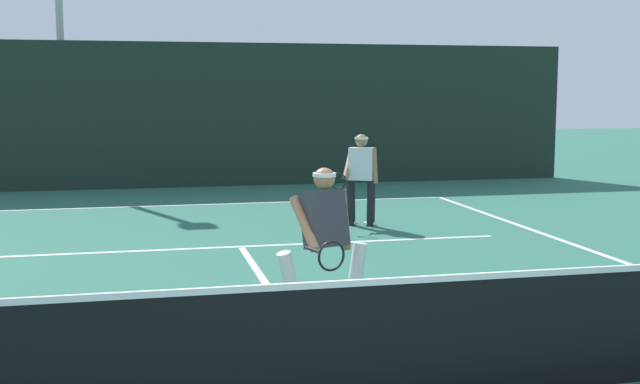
% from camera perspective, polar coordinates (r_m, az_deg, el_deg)
% --- Properties ---
extents(court_line_baseline_far, '(10.17, 0.10, 0.01)m').
position_cam_1_polar(court_line_baseline_far, '(17.16, -7.62, -0.85)').
color(court_line_baseline_far, white).
rests_on(court_line_baseline_far, ground_plane).
extents(court_line_service, '(8.29, 0.10, 0.01)m').
position_cam_1_polar(court_line_service, '(12.47, -5.61, -3.86)').
color(court_line_service, white).
rests_on(court_line_service, ground_plane).
extents(court_line_centre, '(0.10, 6.40, 0.01)m').
position_cam_1_polar(court_line_centre, '(9.30, -3.04, -7.67)').
color(court_line_centre, white).
rests_on(court_line_centre, ground_plane).
extents(tennis_net, '(11.14, 0.09, 1.08)m').
position_cam_1_polar(tennis_net, '(6.15, 2.07, -10.59)').
color(tennis_net, '#1E4723').
rests_on(tennis_net, ground_plane).
extents(player_near, '(1.05, 0.94, 1.63)m').
position_cam_1_polar(player_near, '(8.15, 0.31, -3.37)').
color(player_near, silver).
rests_on(player_near, ground_plane).
extents(player_far, '(0.96, 0.84, 1.63)m').
position_cam_1_polar(player_far, '(14.21, 2.90, 1.16)').
color(player_far, black).
rests_on(player_far, ground_plane).
extents(back_fence_windscreen, '(19.33, 0.12, 3.56)m').
position_cam_1_polar(back_fence_windscreen, '(20.22, -8.54, 5.40)').
color(back_fence_windscreen, '#1B2B22').
rests_on(back_fence_windscreen, ground_plane).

